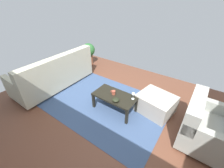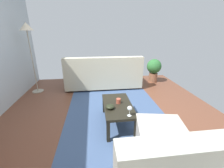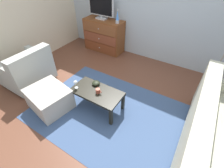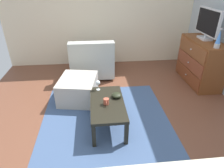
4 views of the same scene
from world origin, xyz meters
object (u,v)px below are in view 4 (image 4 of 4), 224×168
(coffee_table, at_px, (107,105))
(mug, at_px, (106,102))
(armchair, at_px, (92,61))
(ottoman, at_px, (78,89))
(bowl_decorative, at_px, (116,95))
(wine_glass, at_px, (98,83))
(tv, at_px, (208,23))
(lava_lamp, at_px, (219,39))
(dresser, at_px, (200,62))

(coffee_table, height_order, mug, mug)
(armchair, relative_size, ottoman, 1.27)
(armchair, bearing_deg, bowl_decorative, 12.27)
(wine_glass, distance_m, armchair, 1.31)
(tv, bearing_deg, coffee_table, -57.89)
(lava_lamp, relative_size, armchair, 0.37)
(dresser, height_order, lava_lamp, lava_lamp)
(lava_lamp, height_order, wine_glass, lava_lamp)
(bowl_decorative, relative_size, ottoman, 0.21)
(mug, distance_m, bowl_decorative, 0.23)
(dresser, relative_size, coffee_table, 1.22)
(wine_glass, bearing_deg, coffee_table, 17.06)
(tv, relative_size, armchair, 0.81)
(lava_lamp, height_order, coffee_table, lava_lamp)
(tv, bearing_deg, dresser, -17.57)
(dresser, bearing_deg, armchair, -103.43)
(mug, bearing_deg, tv, 122.82)
(lava_lamp, bearing_deg, dresser, 174.42)
(lava_lamp, distance_m, bowl_decorative, 1.94)
(wine_glass, xyz_separation_m, armchair, (-1.30, -0.08, -0.16))
(ottoman, bearing_deg, bowl_decorative, 43.88)
(coffee_table, bearing_deg, wine_glass, -162.94)
(lava_lamp, bearing_deg, coffee_table, -69.45)
(ottoman, bearing_deg, dresser, 99.93)
(mug, bearing_deg, coffee_table, 158.53)
(lava_lamp, xyz_separation_m, armchair, (-0.95, -2.08, -0.67))
(dresser, relative_size, ottoman, 1.56)
(wine_glass, xyz_separation_m, bowl_decorative, (0.24, 0.25, -0.08))
(tv, xyz_separation_m, coffee_table, (1.23, -1.96, -0.83))
(lava_lamp, bearing_deg, ottoman, -90.66)
(dresser, relative_size, lava_lamp, 3.30)
(dresser, xyz_separation_m, bowl_decorative, (1.03, -1.79, -0.02))
(wine_glass, height_order, mug, wine_glass)
(dresser, distance_m, wine_glass, 2.19)
(armchair, bearing_deg, coffee_table, 6.60)
(armchair, distance_m, ottoman, 0.97)
(armchair, bearing_deg, tv, 78.63)
(wine_glass, relative_size, ottoman, 0.22)
(lava_lamp, xyz_separation_m, mug, (0.75, -1.91, -0.59))
(wine_glass, bearing_deg, ottoman, -137.77)
(tv, relative_size, mug, 6.32)
(wine_glass, distance_m, ottoman, 0.59)
(dresser, relative_size, tv, 1.51)
(wine_glass, bearing_deg, mug, 12.86)
(tv, height_order, armchair, tv)
(bowl_decorative, height_order, ottoman, bowl_decorative)
(coffee_table, xyz_separation_m, armchair, (-1.66, -0.19, 0.01))
(tv, xyz_separation_m, mug, (1.27, -1.97, -0.73))
(coffee_table, bearing_deg, mug, -21.47)
(dresser, xyz_separation_m, lava_lamp, (0.44, -0.04, 0.58))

